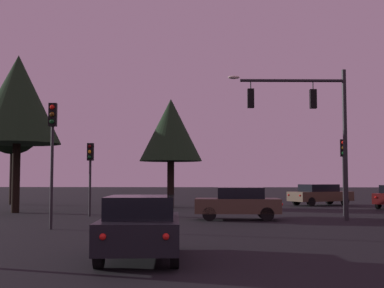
% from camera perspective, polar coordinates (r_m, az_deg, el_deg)
% --- Properties ---
extents(ground_plane, '(168.00, 168.00, 0.00)m').
position_cam_1_polar(ground_plane, '(30.73, 2.24, -7.48)').
color(ground_plane, black).
rests_on(ground_plane, ground).
extents(traffic_signal_mast_arm, '(5.56, 0.62, 7.06)m').
position_cam_1_polar(traffic_signal_mast_arm, '(24.65, 13.30, 2.92)').
color(traffic_signal_mast_arm, '#232326').
rests_on(traffic_signal_mast_arm, ground).
extents(traffic_light_corner_left, '(0.32, 0.36, 3.76)m').
position_cam_1_polar(traffic_light_corner_left, '(26.88, -11.27, -2.20)').
color(traffic_light_corner_left, '#232326').
rests_on(traffic_light_corner_left, ground).
extents(traffic_light_corner_right, '(0.32, 0.37, 4.86)m').
position_cam_1_polar(traffic_light_corner_right, '(20.50, -15.30, 0.40)').
color(traffic_light_corner_right, '#232326').
rests_on(traffic_light_corner_right, ground).
extents(traffic_light_far_side, '(0.33, 0.37, 3.99)m').
position_cam_1_polar(traffic_light_far_side, '(27.94, 16.51, -1.86)').
color(traffic_light_far_side, '#232326').
rests_on(traffic_light_far_side, ground).
extents(car_nearside_lane, '(2.17, 4.23, 1.52)m').
position_cam_1_polar(car_nearside_lane, '(12.60, -5.71, -9.07)').
color(car_nearside_lane, black).
rests_on(car_nearside_lane, ground).
extents(car_crossing_left, '(4.06, 1.86, 1.52)m').
position_cam_1_polar(car_crossing_left, '(24.38, 5.16, -6.54)').
color(car_crossing_left, '#473828').
rests_on(car_crossing_left, ground).
extents(car_far_lane, '(4.93, 3.81, 1.52)m').
position_cam_1_polar(car_far_lane, '(38.28, 14.07, -5.46)').
color(car_far_lane, '#473828').
rests_on(car_far_lane, ground).
extents(tree_behind_sign, '(4.23, 4.23, 7.35)m').
position_cam_1_polar(tree_behind_sign, '(34.72, -2.37, 1.52)').
color(tree_behind_sign, black).
rests_on(tree_behind_sign, ground).
extents(tree_center_horizon, '(4.18, 4.18, 7.93)m').
position_cam_1_polar(tree_center_horizon, '(40.80, -19.30, 1.81)').
color(tree_center_horizon, black).
rests_on(tree_center_horizon, ground).
extents(tree_right_cluster, '(4.96, 4.96, 9.06)m').
position_cam_1_polar(tree_right_cluster, '(31.17, -18.83, 4.70)').
color(tree_right_cluster, black).
rests_on(tree_right_cluster, ground).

